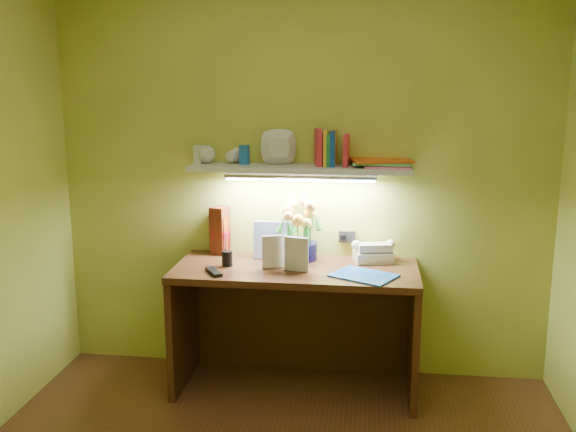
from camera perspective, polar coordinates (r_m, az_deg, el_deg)
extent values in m
cube|color=#3A200F|center=(3.82, 0.68, -9.98)|extent=(1.40, 0.60, 0.75)
cube|color=silver|center=(3.91, 8.69, -3.25)|extent=(0.08, 0.06, 0.07)
cube|color=#5D220F|center=(3.97, -6.07, -1.29)|extent=(0.12, 0.12, 0.30)
cylinder|color=black|center=(3.73, -5.44, -3.30)|extent=(0.08, 0.08, 0.15)
cube|color=black|center=(3.61, -6.61, -4.94)|extent=(0.13, 0.17, 0.02)
cube|color=blue|center=(3.55, 6.74, -5.28)|extent=(0.40, 0.37, 0.01)
imported|color=silver|center=(3.65, -2.33, -3.25)|extent=(0.14, 0.06, 0.19)
imported|color=silver|center=(3.63, -0.32, -3.30)|extent=(0.14, 0.05, 0.20)
cube|color=silver|center=(3.75, 1.03, 4.25)|extent=(1.30, 0.25, 0.03)
imported|color=silver|center=(3.85, -7.12, 5.22)|extent=(0.14, 0.14, 0.09)
imported|color=silver|center=(3.82, -5.24, 5.23)|extent=(0.12, 0.12, 0.09)
imported|color=silver|center=(3.76, -0.79, 4.89)|extent=(0.25, 0.25, 0.05)
cube|color=silver|center=(3.90, -7.95, 5.45)|extent=(0.06, 0.05, 0.11)
cube|color=blue|center=(3.82, -3.90, 5.44)|extent=(0.06, 0.05, 0.11)
cube|color=#C4263B|center=(3.76, 2.70, 6.12)|extent=(0.06, 0.15, 0.21)
cube|color=gold|center=(3.74, 3.78, 6.05)|extent=(0.07, 0.13, 0.21)
cube|color=#113C9F|center=(3.75, 3.94, 6.01)|extent=(0.04, 0.15, 0.20)
cube|color=#217B3C|center=(3.73, 3.35, 5.88)|extent=(0.06, 0.12, 0.19)
cube|color=#C4263B|center=(3.73, 5.21, 5.83)|extent=(0.03, 0.13, 0.19)
cube|color=pink|center=(3.74, 8.87, 4.40)|extent=(0.27, 0.20, 0.01)
cube|color=#55BF72|center=(3.78, 8.32, 4.72)|extent=(0.33, 0.25, 0.01)
cube|color=#DC5714|center=(3.78, 8.25, 4.95)|extent=(0.39, 0.32, 0.01)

